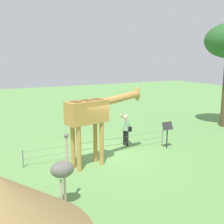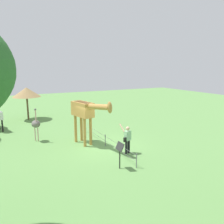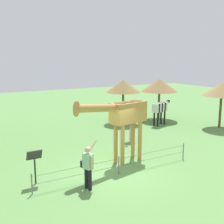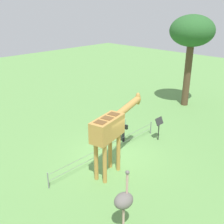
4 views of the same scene
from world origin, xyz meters
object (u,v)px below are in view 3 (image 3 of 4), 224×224
giraffe (123,116)px  ostrich (131,120)px  visitor (88,165)px  info_sign (35,160)px  shade_hut_aside (222,89)px  shade_hut_far (159,85)px  shade_hut_near (123,86)px  zebra (160,108)px

giraffe → ostrich: (-2.18, -2.65, -0.96)m
visitor → info_sign: (1.52, -1.36, 0.05)m
shade_hut_aside → info_sign: (13.07, 2.50, -1.62)m
visitor → shade_hut_far: bearing=-140.6°
shade_hut_near → shade_hut_aside: size_ratio=1.02×
giraffe → ostrich: size_ratio=1.69×
shade_hut_aside → info_sign: bearing=10.8°
ostrich → shade_hut_aside: 7.07m
visitor → ostrich: (-4.63, -4.23, 0.27)m
visitor → shade_hut_near: shade_hut_near is taller
zebra → shade_hut_aside: (-2.98, 2.58, 1.40)m
info_sign → shade_hut_aside: bearing=-169.2°
shade_hut_near → info_sign: (8.26, 7.02, -1.67)m
shade_hut_near → ostrich: bearing=63.0°
giraffe → info_sign: giraffe is taller
shade_hut_aside → info_sign: size_ratio=2.29×
zebra → shade_hut_far: 2.34m
shade_hut_near → shade_hut_far: bearing=171.4°
shade_hut_far → giraffe: bearing=41.4°
zebra → info_sign: (10.09, 5.08, -0.21)m
ostrich → shade_hut_far: (-5.03, -3.70, 1.41)m
shade_hut_far → shade_hut_aside: (-1.89, 4.08, -0.02)m
giraffe → shade_hut_near: (-4.29, -6.80, 0.49)m
zebra → info_sign: bearing=26.7°
giraffe → shade_hut_aside: (-9.09, -2.28, 0.43)m
visitor → shade_hut_near: (-6.74, -8.37, 1.72)m
giraffe → shade_hut_aside: bearing=-165.9°
shade_hut_far → visitor: bearing=39.4°
visitor → shade_hut_aside: bearing=-161.5°
zebra → shade_hut_far: (-1.10, -1.50, 1.42)m
zebra → visitor: bearing=36.9°
shade_hut_near → zebra: bearing=133.2°
shade_hut_far → shade_hut_aside: size_ratio=1.02×
shade_hut_far → info_sign: size_ratio=2.33×
ostrich → info_sign: ostrich is taller
zebra → shade_hut_aside: shade_hut_aside is taller
shade_hut_far → info_sign: (11.18, 6.58, -1.63)m
shade_hut_near → shade_hut_aside: shade_hut_near is taller
shade_hut_far → zebra: bearing=53.8°
visitor → info_sign: visitor is taller
zebra → shade_hut_near: 3.04m
giraffe → zebra: (-6.11, -4.86, -0.97)m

